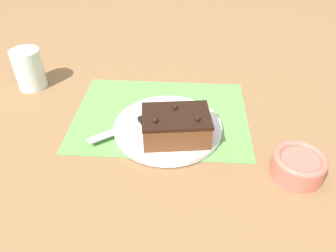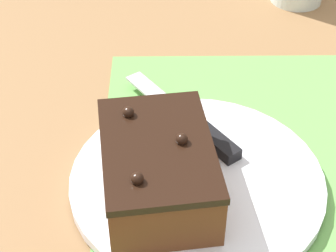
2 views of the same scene
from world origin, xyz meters
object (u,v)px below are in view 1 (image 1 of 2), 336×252
at_px(serving_knife, 139,122).
at_px(drinking_glass, 29,69).
at_px(cake_plate, 168,127).
at_px(small_bowl, 298,165).
at_px(chocolate_cake, 176,126).

distance_m(serving_knife, drinking_glass, 0.39).
bearing_deg(cake_plate, small_bowl, 155.69).
distance_m(chocolate_cake, drinking_glass, 0.50).
height_order(serving_knife, small_bowl, small_bowl).
xyz_separation_m(cake_plate, drinking_glass, (0.42, -0.19, 0.05)).
xyz_separation_m(serving_knife, small_bowl, (-0.36, 0.13, 0.01)).
relative_size(serving_knife, small_bowl, 1.57).
relative_size(cake_plate, chocolate_cake, 1.60).
height_order(chocolate_cake, serving_knife, chocolate_cake).
xyz_separation_m(chocolate_cake, small_bowl, (-0.27, 0.09, -0.02)).
bearing_deg(serving_knife, drinking_glass, 26.76).
bearing_deg(small_bowl, serving_knife, -20.26).
relative_size(cake_plate, small_bowl, 2.42).
relative_size(cake_plate, serving_knife, 1.54).
distance_m(serving_knife, small_bowl, 0.39).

